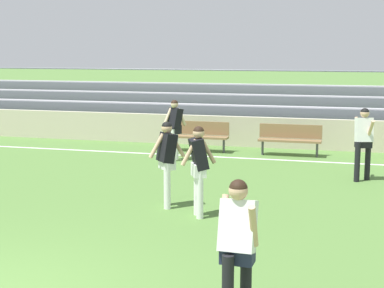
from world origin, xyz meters
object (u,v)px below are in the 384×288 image
(player_dark_deep_cover, at_px, (199,163))
(soccer_ball, at_px, (231,207))
(player_dark_wide_right, at_px, (167,156))
(player_white_wide_left, at_px, (364,138))
(bench_far_left, at_px, (290,137))
(bleacher_stand, at_px, (224,108))
(player_dark_pressing_high, at_px, (175,125))
(player_white_on_ball, at_px, (238,241))
(bench_near_bin, at_px, (199,133))

(player_dark_deep_cover, height_order, soccer_ball, player_dark_deep_cover)
(player_dark_wide_right, xyz_separation_m, soccer_ball, (1.29, -0.08, -0.90))
(player_dark_deep_cover, bearing_deg, player_white_wide_left, 52.66)
(player_dark_deep_cover, relative_size, soccer_ball, 7.68)
(soccer_ball, bearing_deg, player_white_wide_left, 54.90)
(player_dark_deep_cover, bearing_deg, soccer_ball, 38.36)
(player_white_wide_left, bearing_deg, bench_far_left, 124.54)
(bleacher_stand, bearing_deg, player_dark_wide_right, -84.26)
(bleacher_stand, relative_size, player_dark_pressing_high, 16.08)
(player_dark_pressing_high, height_order, player_white_wide_left, player_white_wide_left)
(bench_far_left, xyz_separation_m, player_white_wide_left, (1.97, -2.86, 0.48))
(bleacher_stand, relative_size, bench_far_left, 15.02)
(player_dark_deep_cover, distance_m, player_dark_wide_right, 0.91)
(player_white_wide_left, distance_m, player_white_on_ball, 8.20)
(player_white_on_ball, bearing_deg, bench_near_bin, 106.47)
(player_dark_pressing_high, bearing_deg, player_white_on_ball, -69.37)
(player_dark_pressing_high, bearing_deg, player_dark_deep_cover, -68.76)
(bench_far_left, distance_m, player_white_on_ball, 10.95)
(bench_far_left, bearing_deg, player_white_wide_left, -55.46)
(bleacher_stand, xyz_separation_m, player_dark_deep_cover, (1.78, -10.65, 0.07))
(bleacher_stand, bearing_deg, soccer_ball, -77.29)
(bleacher_stand, xyz_separation_m, player_white_on_ball, (3.29, -14.83, 0.08))
(player_white_on_ball, distance_m, soccer_ball, 4.79)
(bleacher_stand, height_order, soccer_ball, bleacher_stand)
(player_dark_deep_cover, height_order, player_dark_pressing_high, player_dark_deep_cover)
(player_dark_wide_right, relative_size, soccer_ball, 7.66)
(bench_far_left, distance_m, player_dark_pressing_high, 3.43)
(bench_far_left, height_order, bench_near_bin, same)
(bench_near_bin, height_order, player_dark_wide_right, player_dark_wide_right)
(bleacher_stand, distance_m, player_dark_deep_cover, 10.80)
(bleacher_stand, relative_size, soccer_ball, 122.88)
(player_dark_pressing_high, xyz_separation_m, player_white_wide_left, (4.98, -1.29, 0.02))
(player_dark_wide_right, bearing_deg, soccer_ball, -3.63)
(player_white_on_ball, bearing_deg, bleacher_stand, 102.51)
(bench_near_bin, bearing_deg, bleacher_stand, 90.89)
(player_dark_pressing_high, height_order, soccer_ball, player_dark_pressing_high)
(player_white_wide_left, height_order, soccer_ball, player_white_wide_left)
(bench_far_left, relative_size, player_white_on_ball, 1.06)
(bleacher_stand, bearing_deg, player_white_on_ball, -77.49)
(player_dark_pressing_high, xyz_separation_m, player_white_on_ball, (3.52, -9.36, 0.02))
(soccer_ball, bearing_deg, player_dark_pressing_high, 118.07)
(bench_near_bin, relative_size, player_white_wide_left, 1.05)
(bench_far_left, height_order, player_dark_wide_right, player_dark_wide_right)
(player_dark_wide_right, height_order, player_dark_pressing_high, player_dark_wide_right)
(bench_far_left, bearing_deg, player_dark_deep_cover, -98.40)
(bleacher_stand, distance_m, player_white_wide_left, 8.26)
(player_dark_deep_cover, xyz_separation_m, player_white_on_ball, (1.51, -4.18, 0.01))
(player_dark_pressing_high, bearing_deg, bleacher_stand, 87.58)
(player_white_on_ball, height_order, soccer_ball, player_white_on_ball)
(bleacher_stand, bearing_deg, bench_far_left, -54.53)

